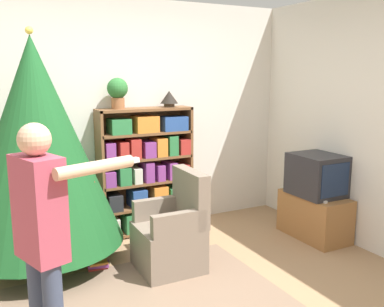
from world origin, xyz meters
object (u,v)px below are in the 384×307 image
armchair (172,235)px  potted_plant (118,91)px  television (317,175)px  bookshelf (146,172)px  table_lamp (169,98)px  standing_person (43,236)px  christmas_tree (37,143)px

armchair → potted_plant: size_ratio=2.80×
armchair → potted_plant: potted_plant is taller
television → armchair: 1.76m
bookshelf → potted_plant: (-0.30, 0.01, 0.91)m
television → potted_plant: potted_plant is taller
bookshelf → television: 1.88m
bookshelf → table_lamp: (0.30, 0.01, 0.82)m
table_lamp → bookshelf: bearing=-178.9°
armchair → table_lamp: bearing=157.5°
television → standing_person: bearing=-161.2°
armchair → table_lamp: 1.62m
television → table_lamp: 1.83m
television → potted_plant: (-1.88, 1.02, 0.90)m
standing_person → potted_plant: 2.41m
potted_plant → table_lamp: bearing=-0.0°
television → standing_person: (-2.98, -1.01, 0.20)m
table_lamp → potted_plant: bearing=180.0°
television → standing_person: size_ratio=0.35×
table_lamp → television: bearing=-38.4°
table_lamp → christmas_tree: bearing=-166.3°
potted_plant → armchair: bearing=-80.4°
standing_person → potted_plant: (1.09, 2.03, 0.70)m
standing_person → bookshelf: bearing=126.7°
bookshelf → standing_person: size_ratio=0.92×
bookshelf → table_lamp: size_ratio=7.11×
bookshelf → television: bookshelf is taller
bookshelf → table_lamp: bearing=1.1°
bookshelf → table_lamp: 0.87m
standing_person → table_lamp: table_lamp is taller
television → christmas_tree: 2.89m
potted_plant → bookshelf: bearing=-1.1°
christmas_tree → armchair: (1.06, -0.64, -0.85)m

